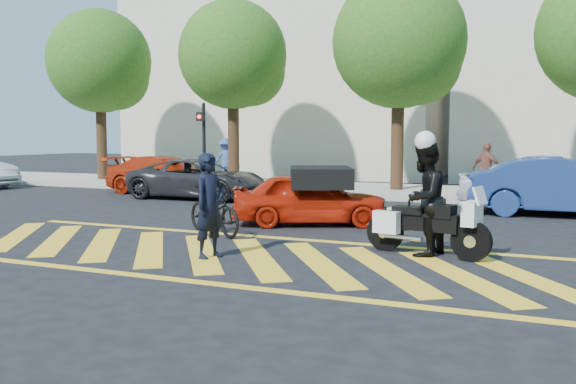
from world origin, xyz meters
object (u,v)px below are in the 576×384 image
at_px(police_motorcycle, 425,224).
at_px(parked_left, 166,175).
at_px(parked_right, 564,187).
at_px(officer_bike, 210,206).
at_px(parked_mid_right, 532,185).
at_px(officer_moto, 424,199).
at_px(parked_mid_left, 199,179).
at_px(red_convertible, 310,198).
at_px(bicycle, 214,211).

bearing_deg(police_motorcycle, parked_left, 158.15).
xyz_separation_m(parked_left, parked_right, (12.69, -0.91, 0.10)).
distance_m(officer_bike, police_motorcycle, 3.66).
relative_size(officer_bike, parked_mid_right, 0.45).
height_order(officer_moto, parked_mid_right, officer_moto).
relative_size(parked_mid_left, parked_mid_right, 1.16).
xyz_separation_m(officer_bike, parked_mid_left, (-5.28, 8.14, -0.25)).
distance_m(red_convertible, parked_left, 8.76).
distance_m(officer_bike, officer_moto, 3.63).
relative_size(officer_moto, parked_left, 0.43).
xyz_separation_m(parked_mid_left, parked_right, (10.80, 0.00, 0.12)).
bearing_deg(police_motorcycle, officer_moto, -138.57).
height_order(officer_bike, parked_left, officer_bike).
bearing_deg(parked_mid_left, parked_mid_right, -83.47).
distance_m(parked_left, parked_mid_right, 11.90).
relative_size(red_convertible, parked_mid_right, 0.90).
height_order(police_motorcycle, parked_mid_left, parked_mid_left).
xyz_separation_m(officer_bike, bicycle, (-1.16, 2.11, -0.39)).
bearing_deg(officer_bike, police_motorcycle, -51.28).
bearing_deg(parked_mid_right, red_convertible, 141.71).
bearing_deg(parked_mid_right, parked_mid_left, 100.50).
relative_size(officer_bike, officer_moto, 0.90).
relative_size(bicycle, police_motorcycle, 0.85).
bearing_deg(parked_mid_left, red_convertible, -127.33).
bearing_deg(officer_moto, police_motorcycle, 131.43).
xyz_separation_m(officer_moto, parked_mid_right, (1.48, 7.91, -0.31)).
bearing_deg(police_motorcycle, parked_right, 84.41).
height_order(parked_left, parked_mid_right, parked_mid_right).
distance_m(officer_moto, parked_mid_right, 8.06).
height_order(officer_moto, red_convertible, officer_moto).
height_order(red_convertible, parked_mid_left, parked_mid_left).
distance_m(parked_mid_left, parked_mid_right, 10.10).
bearing_deg(parked_right, red_convertible, 123.18).
height_order(bicycle, police_motorcycle, police_motorcycle).
relative_size(parked_left, parked_mid_right, 1.15).
bearing_deg(officer_bike, bicycle, 40.88).
relative_size(officer_bike, parked_mid_left, 0.39).
bearing_deg(police_motorcycle, parked_mid_left, 156.27).
distance_m(officer_bike, parked_left, 11.56).
bearing_deg(officer_moto, red_convertible, -116.27).
bearing_deg(bicycle, officer_bike, -122.18).
distance_m(officer_bike, parked_mid_left, 9.71).
relative_size(police_motorcycle, red_convertible, 0.62).
relative_size(officer_bike, red_convertible, 0.49).
distance_m(officer_bike, parked_mid_right, 10.65).
bearing_deg(bicycle, parked_mid_right, -9.36).
xyz_separation_m(parked_left, parked_mid_right, (11.89, 0.49, 0.01)).
bearing_deg(parked_mid_right, bicycle, 144.19).
height_order(parked_left, parked_right, parked_right).
bearing_deg(officer_moto, parked_right, 174.31).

